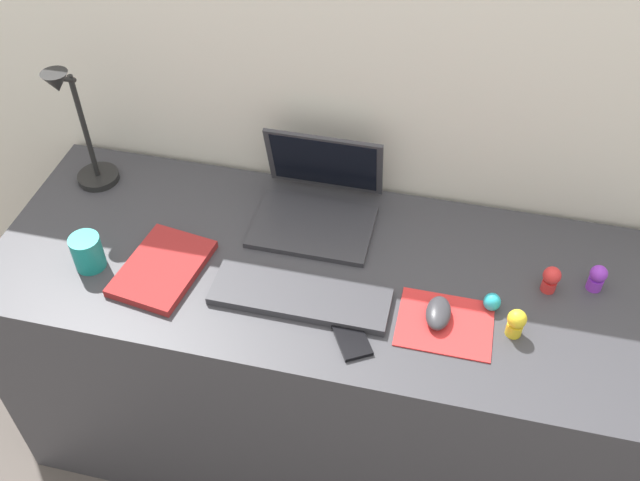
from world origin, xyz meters
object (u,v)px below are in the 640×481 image
object	(u,v)px
cell_phone	(350,335)
desk_lamp	(80,132)
laptop	(318,198)
toy_figurine_cyan	(492,302)
toy_figurine_red	(551,279)
toy_figurine_purple	(597,277)
keyboard	(300,296)
coffee_mug	(88,252)
toy_figurine_yellow	(516,322)
notebook_pad	(162,268)
mouse	(438,313)

from	to	relation	value
cell_phone	desk_lamp	bearing A→B (deg)	125.78
cell_phone	laptop	bearing A→B (deg)	83.00
toy_figurine_cyan	toy_figurine_red	bearing A→B (deg)	34.68
laptop	toy_figurine_purple	distance (m)	0.69
keyboard	coffee_mug	bearing A→B (deg)	-178.79
cell_phone	toy_figurine_cyan	size ratio (longest dim) A/B	2.96
coffee_mug	toy_figurine_yellow	world-z (taller)	coffee_mug
notebook_pad	toy_figurine_red	size ratio (longest dim) A/B	3.47
cell_phone	desk_lamp	xyz separation A→B (m)	(-0.77, 0.34, 0.17)
notebook_pad	coffee_mug	distance (m)	0.18
keyboard	desk_lamp	xyz separation A→B (m)	(-0.64, 0.26, 0.16)
coffee_mug	toy_figurine_yellow	distance (m)	0.99
toy_figurine_purple	toy_figurine_red	bearing A→B (deg)	-163.94
cell_phone	toy_figurine_purple	bearing A→B (deg)	-3.23
keyboard	toy_figurine_yellow	bearing A→B (deg)	1.27
toy_figurine_yellow	cell_phone	bearing A→B (deg)	-165.62
notebook_pad	toy_figurine_cyan	world-z (taller)	toy_figurine_cyan
notebook_pad	toy_figurine_yellow	distance (m)	0.82
notebook_pad	toy_figurine_cyan	distance (m)	0.77
toy_figurine_cyan	coffee_mug	bearing A→B (deg)	-174.94
laptop	mouse	xyz separation A→B (m)	(0.34, -0.28, -0.03)
notebook_pad	toy_figurine_purple	size ratio (longest dim) A/B	3.51
mouse	notebook_pad	world-z (taller)	mouse
mouse	toy_figurine_purple	xyz separation A→B (m)	(0.34, 0.18, 0.01)
toy_figurine_yellow	keyboard	bearing A→B (deg)	-178.73
notebook_pad	toy_figurine_red	bearing A→B (deg)	17.78
keyboard	cell_phone	size ratio (longest dim) A/B	3.20
mouse	cell_phone	bearing A→B (deg)	-153.25
mouse	desk_lamp	world-z (taller)	desk_lamp
keyboard	toy_figurine_cyan	bearing A→B (deg)	9.64
laptop	toy_figurine_purple	size ratio (longest dim) A/B	4.39
keyboard	toy_figurine_cyan	distance (m)	0.43
toy_figurine_purple	keyboard	bearing A→B (deg)	-163.91
toy_figurine_yellow	toy_figurine_purple	world-z (taller)	toy_figurine_yellow
keyboard	mouse	xyz separation A→B (m)	(0.31, 0.01, 0.01)
mouse	keyboard	bearing A→B (deg)	-177.63
desk_lamp	coffee_mug	bearing A→B (deg)	-65.77
mouse	notebook_pad	xyz separation A→B (m)	(-0.65, -0.00, -0.01)
mouse	toy_figurine_yellow	distance (m)	0.17
coffee_mug	toy_figurine_purple	xyz separation A→B (m)	(1.17, 0.20, -0.01)
laptop	cell_phone	world-z (taller)	laptop
desk_lamp	toy_figurine_purple	distance (m)	1.30
mouse	desk_lamp	bearing A→B (deg)	165.23
mouse	toy_figurine_cyan	bearing A→B (deg)	27.59
coffee_mug	notebook_pad	bearing A→B (deg)	6.92
toy_figurine_cyan	toy_figurine_red	distance (m)	0.15
laptop	toy_figurine_red	xyz separation A→B (m)	(0.58, -0.13, -0.02)
mouse	toy_figurine_red	bearing A→B (deg)	31.44
toy_figurine_yellow	toy_figurine_cyan	distance (m)	0.08
coffee_mug	toy_figurine_red	bearing A→B (deg)	9.06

